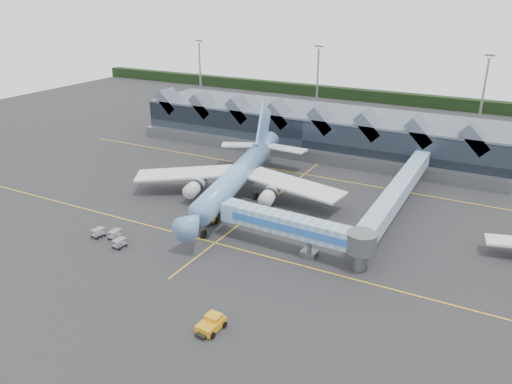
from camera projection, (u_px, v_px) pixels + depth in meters
The scene contains 10 objects.
ground at pixel (240, 224), 85.42m from camera, with size 260.00×260.00×0.00m, color #242426.
taxi_stripes at pixel (267, 203), 93.60m from camera, with size 120.00×60.00×0.01m.
tree_line_far at pixel (396, 98), 174.57m from camera, with size 260.00×4.00×4.00m, color black.
terminal at pixel (317, 129), 124.50m from camera, with size 90.00×22.25×12.52m.
light_masts at pixel (440, 98), 122.88m from camera, with size 132.40×42.56×22.45m.
main_airliner at pixel (238, 175), 94.71m from camera, with size 41.02×47.84×15.45m.
jet_bridge at pixel (304, 229), 73.93m from camera, with size 24.90×4.62×5.95m.
fuel_truck at pixel (214, 204), 88.28m from camera, with size 5.50×10.63×3.58m.
pushback_tug at pixel (211, 324), 58.49m from camera, with size 2.73×4.09×1.75m.
baggage_carts at pixel (111, 236), 79.22m from camera, with size 7.15×4.05×1.43m.
Camera 1 is at (38.74, -66.75, 37.11)m, focal length 35.00 mm.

